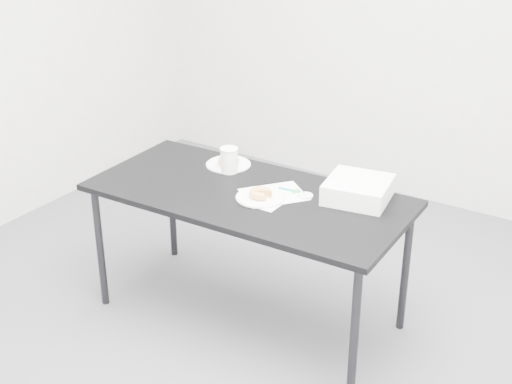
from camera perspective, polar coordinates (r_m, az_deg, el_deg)
The scene contains 14 objects.
floor at distance 4.05m, azimuth -1.31°, elevation -9.81°, with size 4.00×4.00×0.00m, color #4F4F54.
wall_back at distance 5.19m, azimuth 11.39°, elevation 13.88°, with size 4.00×0.02×2.70m, color silver.
table at distance 3.70m, azimuth -0.62°, elevation -0.85°, with size 1.68×0.83×0.76m.
scorecard at distance 3.65m, azimuth 1.42°, elevation -0.20°, with size 0.24×0.31×0.00m, color white.
logo_patch at distance 3.69m, azimuth 3.20°, elevation 0.08°, with size 0.05×0.05×0.00m, color green.
pen at distance 3.69m, azimuth 2.85°, elevation 0.14°, with size 0.01×0.01×0.14m, color #0C7B8C.
napkin at distance 3.58m, azimuth 0.76°, elevation -0.76°, with size 0.18×0.18×0.00m, color white.
plate_near at distance 3.61m, azimuth 0.37°, elevation -0.43°, with size 0.25×0.25×0.01m, color white.
donut_near at distance 3.60m, azimuth 0.37°, elevation -0.10°, with size 0.12×0.12×0.04m, color gold.
plate_far at distance 4.01m, azimuth -2.22°, elevation 2.22°, with size 0.25×0.25×0.01m, color white.
donut_far at distance 4.00m, azimuth -2.23°, elevation 2.52°, with size 0.12×0.12×0.04m, color gold.
coffee_cup at distance 3.89m, azimuth -2.16°, elevation 2.58°, with size 0.09×0.09×0.14m, color white.
cup_lid at distance 3.64m, azimuth 3.95°, elevation -0.31°, with size 0.08×0.08×0.01m, color silver.
bakery_box at distance 3.62m, azimuth 8.18°, elevation 0.19°, with size 0.31×0.31×0.10m, color white.
Camera 1 is at (1.88, -2.74, 2.32)m, focal length 50.00 mm.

